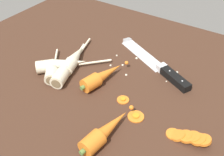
# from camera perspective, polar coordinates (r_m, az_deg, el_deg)

# --- Properties ---
(ground_plane) EXTENTS (1.20, 0.90, 0.04)m
(ground_plane) POSITION_cam_1_polar(r_m,az_deg,el_deg) (0.84, 0.75, -1.16)
(ground_plane) COLOR #42281C
(chefs_knife) EXTENTS (0.33, 0.18, 0.04)m
(chefs_knife) POSITION_cam_1_polar(r_m,az_deg,el_deg) (0.90, 8.03, 3.82)
(chefs_knife) COLOR silver
(chefs_knife) RESTS_ON ground_plane
(whole_carrot) EXTENTS (0.07, 0.18, 0.04)m
(whole_carrot) POSITION_cam_1_polar(r_m,az_deg,el_deg) (0.80, -2.16, 0.34)
(whole_carrot) COLOR orange
(whole_carrot) RESTS_ON ground_plane
(whole_carrot_second) EXTENTS (0.06, 0.19, 0.04)m
(whole_carrot_second) POSITION_cam_1_polar(r_m,az_deg,el_deg) (0.65, -1.52, -11.14)
(whole_carrot_second) COLOR orange
(whole_carrot_second) RESTS_ON ground_plane
(parsnip_front) EXTENTS (0.10, 0.23, 0.04)m
(parsnip_front) POSITION_cam_1_polar(r_m,az_deg,el_deg) (0.84, -9.56, 1.98)
(parsnip_front) COLOR beige
(parsnip_front) RESTS_ON ground_plane
(parsnip_mid_left) EXTENTS (0.13, 0.16, 0.04)m
(parsnip_mid_left) POSITION_cam_1_polar(r_m,az_deg,el_deg) (0.85, -12.23, 1.92)
(parsnip_mid_left) COLOR beige
(parsnip_mid_left) RESTS_ON ground_plane
(parsnip_mid_right) EXTENTS (0.09, 0.21, 0.04)m
(parsnip_mid_right) POSITION_cam_1_polar(r_m,az_deg,el_deg) (0.88, -7.89, 4.05)
(parsnip_mid_right) COLOR beige
(parsnip_mid_right) RESTS_ON ground_plane
(parsnip_back) EXTENTS (0.18, 0.19, 0.04)m
(parsnip_back) POSITION_cam_1_polar(r_m,az_deg,el_deg) (0.86, -10.55, 2.82)
(parsnip_back) COLOR beige
(parsnip_back) RESTS_ON ground_plane
(carrot_slice_stack) EXTENTS (0.10, 0.04, 0.03)m
(carrot_slice_stack) POSITION_cam_1_polar(r_m,az_deg,el_deg) (0.68, 15.64, -11.78)
(carrot_slice_stack) COLOR orange
(carrot_slice_stack) RESTS_ON ground_plane
(carrot_slice_stray_near) EXTENTS (0.03, 0.03, 0.01)m
(carrot_slice_stray_near) POSITION_cam_1_polar(r_m,az_deg,el_deg) (0.75, 2.33, -4.50)
(carrot_slice_stray_near) COLOR orange
(carrot_slice_stray_near) RESTS_ON ground_plane
(carrot_slice_stray_mid) EXTENTS (0.04, 0.04, 0.01)m
(carrot_slice_stray_mid) POSITION_cam_1_polar(r_m,az_deg,el_deg) (0.71, 5.02, -7.94)
(carrot_slice_stray_mid) COLOR orange
(carrot_slice_stray_mid) RESTS_ON ground_plane
(mince_crumbs) EXTENTS (0.22, 0.11, 0.01)m
(mince_crumbs) POSITION_cam_1_polar(r_m,az_deg,el_deg) (0.88, 5.43, 2.61)
(mince_crumbs) COLOR silver
(mince_crumbs) RESTS_ON ground_plane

